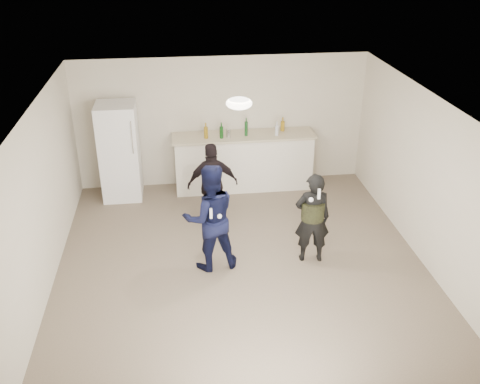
{
  "coord_description": "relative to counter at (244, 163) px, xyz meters",
  "views": [
    {
      "loc": [
        -0.86,
        -6.66,
        4.63
      ],
      "look_at": [
        0.0,
        0.2,
        1.15
      ],
      "focal_mm": 40.0,
      "sensor_mm": 36.0,
      "label": 1
    }
  ],
  "objects": [
    {
      "name": "nunchuk_man",
      "position": [
        -0.71,
        -2.85,
        0.45
      ],
      "size": [
        0.07,
        0.07,
        0.07
      ],
      "primitive_type": "sphere",
      "color": "white",
      "rests_on": "man"
    },
    {
      "name": "wall_front",
      "position": [
        -0.38,
        -5.67,
        0.72
      ],
      "size": [
        6.0,
        0.0,
        6.0
      ],
      "primitive_type": "plane",
      "rotation": [
        -1.57,
        0.0,
        0.0
      ],
      "color": "beige",
      "rests_on": "floor"
    },
    {
      "name": "wall_back",
      "position": [
        -0.38,
        0.33,
        0.72
      ],
      "size": [
        6.0,
        0.0,
        6.0
      ],
      "primitive_type": "plane",
      "rotation": [
        1.57,
        0.0,
        0.0
      ],
      "color": "beige",
      "rests_on": "floor"
    },
    {
      "name": "shaker",
      "position": [
        -0.29,
        -0.1,
        0.65
      ],
      "size": [
        0.08,
        0.08,
        0.17
      ],
      "primitive_type": "cylinder",
      "color": "silver",
      "rests_on": "counter_top"
    },
    {
      "name": "spectator",
      "position": [
        -0.69,
        -1.29,
        0.2
      ],
      "size": [
        0.87,
        0.4,
        1.45
      ],
      "primitive_type": "imported",
      "rotation": [
        0.0,
        0.0,
        3.2
      ],
      "color": "black",
      "rests_on": "floor"
    },
    {
      "name": "bottle_cluster",
      "position": [
        0.02,
        -0.04,
        0.67
      ],
      "size": [
        1.55,
        0.32,
        0.27
      ],
      "color": "#134519",
      "rests_on": "counter_top"
    },
    {
      "name": "ceiling_dome",
      "position": [
        -0.38,
        -2.37,
        1.93
      ],
      "size": [
        0.36,
        0.36,
        0.16
      ],
      "primitive_type": "ellipsoid",
      "color": "white",
      "rests_on": "ceiling"
    },
    {
      "name": "nunchuk_woman",
      "position": [
        0.59,
        -2.83,
        0.62
      ],
      "size": [
        0.07,
        0.07,
        0.07
      ],
      "primitive_type": "sphere",
      "color": "white",
      "rests_on": "woman"
    },
    {
      "name": "remote_man",
      "position": [
        -0.83,
        -2.88,
        0.53
      ],
      "size": [
        0.04,
        0.04,
        0.15
      ],
      "primitive_type": "cube",
      "color": "white",
      "rests_on": "man"
    },
    {
      "name": "counter_top",
      "position": [
        0.0,
        0.0,
        0.55
      ],
      "size": [
        2.68,
        0.64,
        0.04
      ],
      "primitive_type": "cube",
      "color": "beige",
      "rests_on": "counter"
    },
    {
      "name": "man",
      "position": [
        -0.83,
        -2.6,
        0.3
      ],
      "size": [
        0.89,
        0.74,
        1.65
      ],
      "primitive_type": "imported",
      "rotation": [
        0.0,
        0.0,
        3.3
      ],
      "color": "#0F1441",
      "rests_on": "floor"
    },
    {
      "name": "wall_right",
      "position": [
        2.37,
        -2.67,
        0.72
      ],
      "size": [
        0.0,
        6.0,
        6.0
      ],
      "primitive_type": "plane",
      "rotation": [
        1.57,
        0.0,
        -1.57
      ],
      "color": "beige",
      "rests_on": "floor"
    },
    {
      "name": "woman",
      "position": [
        0.69,
        -2.61,
        0.2
      ],
      "size": [
        0.56,
        0.39,
        1.44
      ],
      "primitive_type": "imported",
      "rotation": [
        0.0,
        0.0,
        3.05
      ],
      "color": "black",
      "rests_on": "floor"
    },
    {
      "name": "floor",
      "position": [
        -0.38,
        -2.67,
        -0.53
      ],
      "size": [
        6.0,
        6.0,
        0.0
      ],
      "primitive_type": "plane",
      "color": "#6B5B4C",
      "rests_on": "ground"
    },
    {
      "name": "wall_left",
      "position": [
        -3.13,
        -2.67,
        0.72
      ],
      "size": [
        0.0,
        6.0,
        6.0
      ],
      "primitive_type": "plane",
      "rotation": [
        1.57,
        0.0,
        1.57
      ],
      "color": "beige",
      "rests_on": "floor"
    },
    {
      "name": "remote_woman",
      "position": [
        0.69,
        -2.86,
        0.72
      ],
      "size": [
        0.04,
        0.04,
        0.15
      ],
      "primitive_type": "cube",
      "color": "white",
      "rests_on": "woman"
    },
    {
      "name": "counter",
      "position": [
        0.0,
        0.0,
        0.0
      ],
      "size": [
        2.6,
        0.56,
        1.05
      ],
      "primitive_type": "cube",
      "color": "white",
      "rests_on": "floor"
    },
    {
      "name": "fridge",
      "position": [
        -2.3,
        -0.07,
        0.38
      ],
      "size": [
        0.7,
        0.7,
        1.8
      ],
      "primitive_type": "cube",
      "color": "white",
      "rests_on": "floor"
    },
    {
      "name": "fridge_handle",
      "position": [
        -2.02,
        -0.44,
        0.78
      ],
      "size": [
        0.02,
        0.02,
        0.6
      ],
      "primitive_type": "cylinder",
      "color": "silver",
      "rests_on": "fridge"
    },
    {
      "name": "ceiling",
      "position": [
        -0.38,
        -2.67,
        1.98
      ],
      "size": [
        6.0,
        6.0,
        0.0
      ],
      "primitive_type": "plane",
      "rotation": [
        3.14,
        0.0,
        0.0
      ],
      "color": "silver",
      "rests_on": "wall_back"
    },
    {
      "name": "camo_shorts",
      "position": [
        0.69,
        -2.61,
        0.32
      ],
      "size": [
        0.34,
        0.34,
        0.28
      ],
      "primitive_type": "cylinder",
      "color": "#2E3417",
      "rests_on": "woman"
    }
  ]
}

